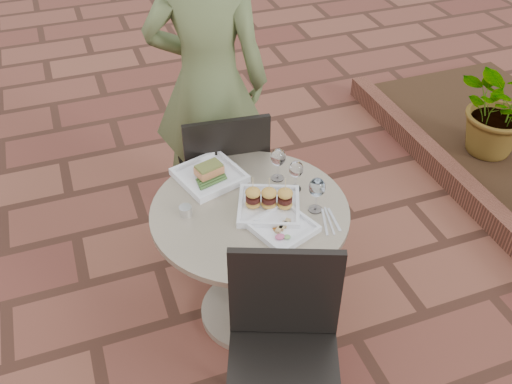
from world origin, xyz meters
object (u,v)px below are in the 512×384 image
object	(u,v)px
chair_far	(225,170)
plate_salmon	(209,175)
diner	(208,84)
plate_tuna	(283,227)
chair_near	(284,339)
cafe_table	(250,248)
plate_sliders	(269,202)

from	to	relation	value
chair_far	plate_salmon	bearing A→B (deg)	66.23
plate_salmon	diner	bearing A→B (deg)	73.27
chair_far	plate_tuna	size ratio (longest dim) A/B	3.07
chair_near	plate_tuna	world-z (taller)	chair_near
chair_far	plate_salmon	size ratio (longest dim) A/B	2.65
cafe_table	chair_near	size ratio (longest dim) A/B	0.97
cafe_table	chair_near	world-z (taller)	chair_near
diner	plate_tuna	distance (m)	1.05
plate_sliders	plate_tuna	distance (m)	0.15
plate_salmon	plate_sliders	bearing A→B (deg)	-58.69
chair_far	plate_sliders	size ratio (longest dim) A/B	2.61
chair_far	plate_tuna	bearing A→B (deg)	99.57
chair_near	plate_salmon	distance (m)	0.88
cafe_table	plate_sliders	world-z (taller)	plate_sliders
cafe_table	plate_sliders	bearing A→B (deg)	-19.89
chair_far	diner	distance (m)	0.48
plate_salmon	plate_tuna	distance (m)	0.49
diner	plate_sliders	bearing A→B (deg)	112.30
diner	cafe_table	bearing A→B (deg)	106.95
cafe_table	plate_salmon	xyz separation A→B (m)	(-0.11, 0.28, 0.27)
cafe_table	chair_near	bearing A→B (deg)	-96.46
chair_far	cafe_table	bearing A→B (deg)	91.23
diner	chair_near	bearing A→B (deg)	106.19
diner	plate_sliders	distance (m)	0.90
plate_salmon	plate_sliders	distance (m)	0.36
chair_near	plate_tuna	bearing A→B (deg)	90.73
cafe_table	chair_far	xyz separation A→B (m)	(0.05, 0.54, 0.07)
cafe_table	plate_sliders	size ratio (longest dim) A/B	2.53
plate_salmon	chair_far	bearing A→B (deg)	59.94
diner	plate_tuna	size ratio (longest dim) A/B	6.01
cafe_table	plate_sliders	distance (m)	0.30
chair_near	diner	world-z (taller)	diner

